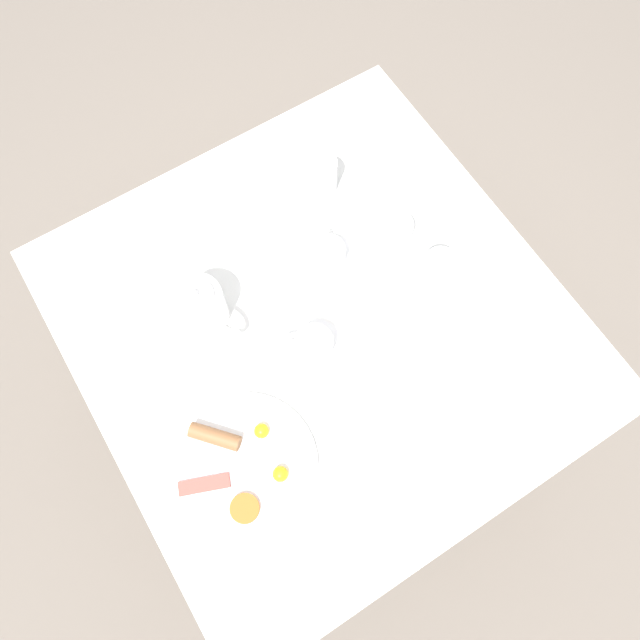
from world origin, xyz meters
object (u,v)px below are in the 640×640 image
object	(u,v)px
breakfast_plate	(242,465)
napkin_folded	(483,387)
teacup_with_saucer_left	(314,347)
water_glass_tall	(322,176)
wine_glass_spare	(437,273)
knife_by_plate	(382,444)
teapot_near	(200,307)
water_glass_short	(394,239)
fork_by_plate	(356,134)
teacup_with_saucer_right	(327,257)

from	to	relation	value
breakfast_plate	napkin_folded	world-z (taller)	breakfast_plate
teacup_with_saucer_left	water_glass_tall	bearing A→B (deg)	-34.55
water_glass_tall	napkin_folded	world-z (taller)	water_glass_tall
teacup_with_saucer_left	wine_glass_spare	world-z (taller)	wine_glass_spare
wine_glass_spare	knife_by_plate	distance (m)	0.36
teapot_near	teacup_with_saucer_left	distance (m)	0.24
breakfast_plate	water_glass_short	bearing A→B (deg)	-65.62
teapot_near	wine_glass_spare	size ratio (longest dim) A/B	1.69
water_glass_tall	water_glass_short	distance (m)	0.22
water_glass_short	fork_by_plate	distance (m)	0.32
water_glass_tall	breakfast_plate	bearing A→B (deg)	133.98
water_glass_tall	fork_by_plate	size ratio (longest dim) A/B	0.65
wine_glass_spare	knife_by_plate	xyz separation A→B (m)	(-0.22, 0.28, -0.05)
teacup_with_saucer_left	teacup_with_saucer_right	world-z (taller)	same
wine_glass_spare	knife_by_plate	bearing A→B (deg)	128.57
teacup_with_saucer_right	napkin_folded	world-z (taller)	teacup_with_saucer_right
teapot_near	wine_glass_spare	world-z (taller)	teapot_near
fork_by_plate	teacup_with_saucer_left	bearing A→B (deg)	137.46
water_glass_short	knife_by_plate	size ratio (longest dim) A/B	0.60
teapot_near	water_glass_short	size ratio (longest dim) A/B	1.51
water_glass_short	wine_glass_spare	bearing A→B (deg)	-163.24
wine_glass_spare	teacup_with_saucer_right	bearing A→B (deg)	45.31
teapot_near	napkin_folded	world-z (taller)	teapot_near
breakfast_plate	wine_glass_spare	world-z (taller)	wine_glass_spare
napkin_folded	fork_by_plate	size ratio (longest dim) A/B	0.87
water_glass_tall	wine_glass_spare	distance (m)	0.33
knife_by_plate	water_glass_tall	bearing A→B (deg)	-20.56
teacup_with_saucer_right	fork_by_plate	distance (m)	0.34
wine_glass_spare	fork_by_plate	distance (m)	0.42
breakfast_plate	napkin_folded	bearing A→B (deg)	-104.14
water_glass_tall	knife_by_plate	distance (m)	0.59
teapot_near	fork_by_plate	distance (m)	0.57
teacup_with_saucer_left	water_glass_short	distance (m)	0.28
teapot_near	teacup_with_saucer_right	size ratio (longest dim) A/B	1.37
teacup_with_saucer_right	fork_by_plate	size ratio (longest dim) A/B	0.86
teapot_near	wine_glass_spare	xyz separation A→B (m)	(-0.19, -0.45, 0.00)
teacup_with_saucer_right	fork_by_plate	world-z (taller)	teacup_with_saucer_right
teacup_with_saucer_right	water_glass_tall	world-z (taller)	water_glass_tall
water_glass_short	teacup_with_saucer_left	bearing A→B (deg)	111.41
teapot_near	fork_by_plate	size ratio (longest dim) A/B	1.18
breakfast_plate	fork_by_plate	size ratio (longest dim) A/B	1.84
fork_by_plate	knife_by_plate	xyz separation A→B (m)	(-0.63, 0.36, 0.00)
breakfast_plate	napkin_folded	xyz separation A→B (m)	(-0.12, -0.48, -0.01)
breakfast_plate	knife_by_plate	bearing A→B (deg)	-113.35
teacup_with_saucer_left	napkin_folded	bearing A→B (deg)	-135.08
teapot_near	water_glass_short	xyz separation A→B (m)	(-0.08, -0.41, 0.01)
teacup_with_saucer_right	water_glass_tall	xyz separation A→B (m)	(0.16, -0.09, 0.02)
napkin_folded	fork_by_plate	bearing A→B (deg)	-10.65
water_glass_short	teapot_near	bearing A→B (deg)	78.83
teacup_with_saucer_right	fork_by_plate	xyz separation A→B (m)	(0.25, -0.24, -0.03)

